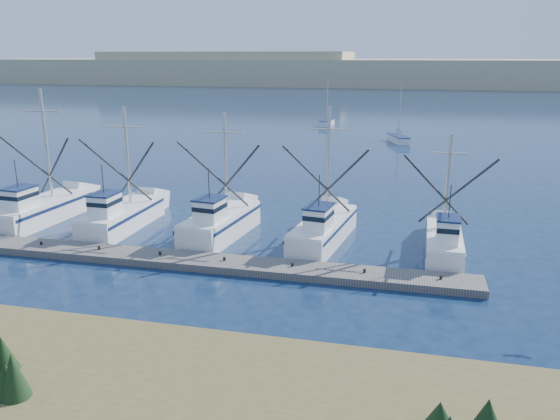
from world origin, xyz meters
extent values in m
plane|color=#0D1E39|center=(0.00, 0.00, 0.00)|extent=(500.00, 500.00, 0.00)
cube|color=slate|center=(-6.99, 5.10, 0.22)|extent=(32.59, 2.22, 0.43)
cube|color=tan|center=(0.00, 210.00, 5.00)|extent=(360.00, 60.00, 10.00)
cube|color=white|center=(-20.95, 10.63, 0.76)|extent=(3.34, 8.47, 1.51)
cube|color=white|center=(-20.95, 8.51, 2.26)|extent=(1.73, 2.13, 1.50)
cylinder|color=#B7B2A8|center=(-20.95, 12.04, 5.51)|extent=(0.22, 0.22, 8.00)
cube|color=white|center=(-14.38, 10.48, 0.74)|extent=(2.70, 8.04, 1.47)
cube|color=white|center=(-14.38, 8.44, 2.22)|extent=(1.52, 1.98, 1.50)
cylinder|color=#B7B2A8|center=(-14.38, 11.85, 4.92)|extent=(0.22, 0.22, 6.90)
cube|color=white|center=(-7.01, 10.29, 0.80)|extent=(3.53, 7.88, 1.61)
cube|color=white|center=(-7.01, 8.34, 2.36)|extent=(1.72, 2.03, 1.50)
cylinder|color=#B7B2A8|center=(-7.01, 11.59, 4.89)|extent=(0.22, 0.22, 6.57)
cube|color=white|center=(-0.11, 10.68, 0.75)|extent=(3.50, 8.63, 1.49)
cube|color=white|center=(-0.11, 8.53, 2.24)|extent=(1.63, 2.22, 1.50)
cylinder|color=#B7B2A8|center=(-0.11, 12.11, 5.07)|extent=(0.22, 0.22, 7.15)
cube|color=white|center=(7.38, 10.07, 0.68)|extent=(2.27, 7.21, 1.36)
cube|color=white|center=(7.38, 8.23, 2.11)|extent=(1.25, 1.78, 1.50)
cylinder|color=#B7B2A8|center=(7.38, 11.29, 4.32)|extent=(0.22, 0.22, 5.93)
cube|color=white|center=(3.61, 55.09, 0.45)|extent=(3.33, 5.83, 0.90)
cylinder|color=#B7B2A8|center=(3.61, 55.39, 4.50)|extent=(0.12, 0.12, 7.20)
cube|color=white|center=(-8.93, 71.51, 0.45)|extent=(2.02, 5.55, 0.90)
cylinder|color=#B7B2A8|center=(-8.93, 71.81, 4.50)|extent=(0.12, 0.12, 7.20)
camera|label=1|loc=(4.81, -22.75, 11.82)|focal=35.00mm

